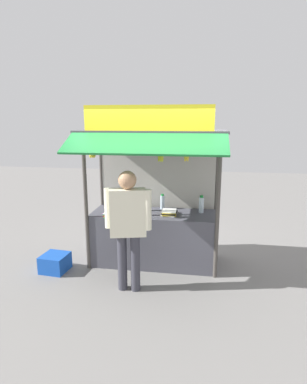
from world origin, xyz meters
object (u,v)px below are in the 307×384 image
object	(u,v)px
magazine_stack_front_right	(111,214)
banana_bunch_inner_right	(161,157)
banana_bunch_rightmost	(92,152)
plastic_crate	(55,263)
water_bottle_back_right	(162,202)
banana_bunch_inner_left	(186,157)
water_bottle_front_left	(201,205)
vendor_person	(128,220)
water_bottle_mid_left	(146,204)
magazine_stack_left	(169,213)

from	to	relation	value
magazine_stack_front_right	banana_bunch_inner_right	world-z (taller)	banana_bunch_inner_right
magazine_stack_front_right	banana_bunch_rightmost	distance (m)	1.02
banana_bunch_inner_right	plastic_crate	world-z (taller)	banana_bunch_inner_right
water_bottle_back_right	banana_bunch_inner_left	bearing A→B (deg)	-59.49
banana_bunch_inner_right	plastic_crate	size ratio (longest dim) A/B	0.79
water_bottle_front_left	vendor_person	distance (m)	1.44
banana_bunch_inner_right	banana_bunch_inner_left	bearing A→B (deg)	0.03
plastic_crate	water_bottle_mid_left	bearing A→B (deg)	25.89
vendor_person	magazine_stack_left	bearing A→B (deg)	47.47
water_bottle_back_right	vendor_person	distance (m)	1.22
water_bottle_back_right	water_bottle_mid_left	size ratio (longest dim) A/B	1.05
banana_bunch_rightmost	magazine_stack_front_right	bearing A→B (deg)	41.45
vendor_person	water_bottle_front_left	bearing A→B (deg)	33.66
water_bottle_back_right	banana_bunch_inner_right	distance (m)	1.12
plastic_crate	vendor_person	bearing A→B (deg)	-15.97
banana_bunch_inner_left	banana_bunch_rightmost	world-z (taller)	same
water_bottle_mid_left	banana_bunch_rightmost	bearing A→B (deg)	-140.17
water_bottle_back_right	vendor_person	bearing A→B (deg)	-105.05
banana_bunch_inner_right	vendor_person	distance (m)	1.01
water_bottle_front_left	banana_bunch_inner_left	xyz separation A→B (m)	(-0.23, -0.61, 0.85)
magazine_stack_front_right	water_bottle_back_right	bearing A→B (deg)	36.24
magazine_stack_front_right	banana_bunch_inner_left	world-z (taller)	banana_bunch_inner_left
magazine_stack_left	banana_bunch_inner_left	distance (m)	1.07
magazine_stack_front_right	banana_bunch_rightmost	xyz separation A→B (m)	(-0.21, -0.18, 0.99)
magazine_stack_front_right	banana_bunch_inner_right	distance (m)	1.25
magazine_stack_left	water_bottle_mid_left	bearing A→B (deg)	158.14
water_bottle_mid_left	vendor_person	size ratio (longest dim) A/B	0.15
magazine_stack_left	plastic_crate	world-z (taller)	magazine_stack_left
banana_bunch_inner_left	banana_bunch_inner_right	xyz separation A→B (m)	(-0.36, -0.00, -0.01)
water_bottle_front_left	magazine_stack_left	xyz separation A→B (m)	(-0.50, -0.20, -0.10)
water_bottle_front_left	banana_bunch_inner_right	distance (m)	1.19
water_bottle_front_left	water_bottle_mid_left	bearing A→B (deg)	-177.84
magazine_stack_left	plastic_crate	distance (m)	1.99
magazine_stack_left	vendor_person	world-z (taller)	vendor_person
banana_bunch_rightmost	vendor_person	size ratio (longest dim) A/B	0.16
magazine_stack_left	banana_bunch_inner_left	bearing A→B (deg)	-55.89
water_bottle_back_right	banana_bunch_rightmost	bearing A→B (deg)	-142.56
vendor_person	plastic_crate	xyz separation A→B (m)	(-1.30, 0.37, -0.89)
magazine_stack_front_right	magazine_stack_left	xyz separation A→B (m)	(0.90, 0.23, -0.00)
banana_bunch_rightmost	vendor_person	bearing A→B (deg)	-35.58
magazine_stack_left	banana_bunch_rightmost	bearing A→B (deg)	-159.76
water_bottle_front_left	plastic_crate	size ratio (longest dim) A/B	0.74
water_bottle_mid_left	vendor_person	xyz separation A→B (m)	(-0.06, -1.03, 0.04)
banana_bunch_inner_right	plastic_crate	distance (m)	2.39
banana_bunch_rightmost	water_bottle_front_left	bearing A→B (deg)	20.75
banana_bunch_inner_left	vendor_person	world-z (taller)	banana_bunch_inner_left
water_bottle_front_left	banana_bunch_inner_left	bearing A→B (deg)	-110.61
water_bottle_back_right	banana_bunch_rightmost	xyz separation A→B (m)	(-0.95, -0.73, 0.90)
water_bottle_mid_left	banana_bunch_inner_right	world-z (taller)	banana_bunch_inner_right
water_bottle_mid_left	vendor_person	world-z (taller)	vendor_person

